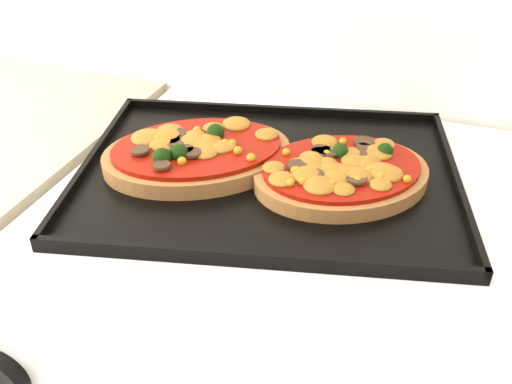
% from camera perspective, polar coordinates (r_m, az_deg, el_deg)
% --- Properties ---
extents(baking_tray, '(0.58, 0.49, 0.02)m').
position_cam_1_polar(baking_tray, '(0.78, 1.25, 2.06)').
color(baking_tray, black).
rests_on(baking_tray, stove).
extents(pizza_left, '(0.32, 0.29, 0.04)m').
position_cam_1_polar(pizza_left, '(0.80, -5.90, 4.03)').
color(pizza_left, '#A06537').
rests_on(pizza_left, baking_tray).
extents(pizza_right, '(0.30, 0.28, 0.03)m').
position_cam_1_polar(pizza_right, '(0.76, 8.53, 2.04)').
color(pizza_right, '#A06537').
rests_on(pizza_right, baking_tray).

